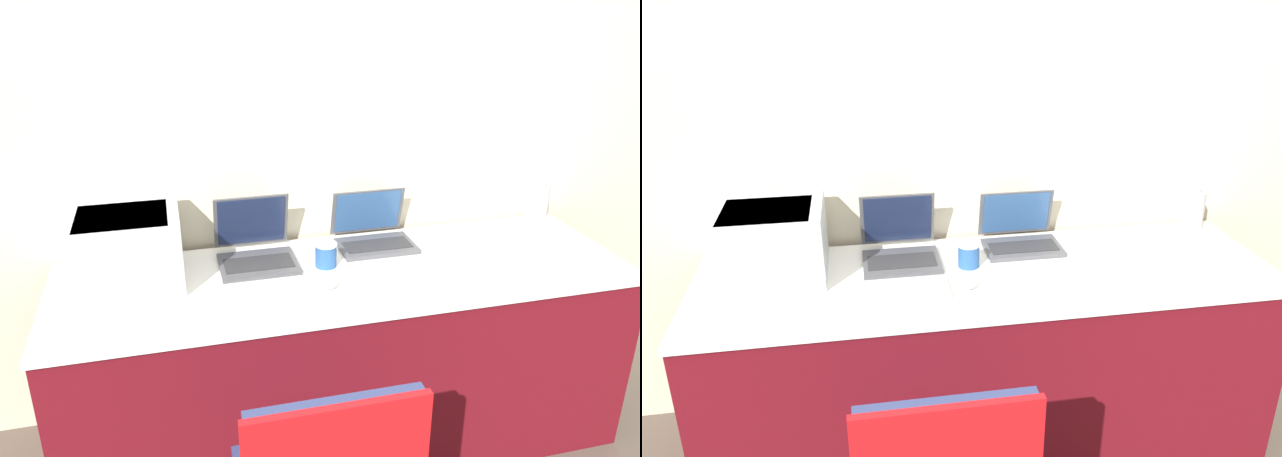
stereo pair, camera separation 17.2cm
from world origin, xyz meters
TOP-DOWN VIEW (x-y plane):
  - wall_back at (0.00, 0.77)m, footprint 8.00×0.05m
  - table at (0.00, 0.35)m, footprint 2.25×0.72m
  - printer at (-0.82, 0.48)m, footprint 0.40×0.37m
  - laptop_left at (-0.33, 0.54)m, footprint 0.31×0.31m
  - laptop_right at (0.19, 0.58)m, footprint 0.32×0.27m
  - external_keyboard at (-0.36, 0.24)m, footprint 0.37×0.17m
  - coffee_cup at (-0.06, 0.42)m, footprint 0.09×0.09m
  - mouse at (-0.10, 0.23)m, footprint 0.06×0.05m
  - metal_pitcher at (0.98, 0.59)m, footprint 0.10×0.10m

SIDE VIEW (x-z plane):
  - table at x=0.00m, z-range 0.00..0.80m
  - external_keyboard at x=-0.36m, z-range 0.80..0.82m
  - mouse at x=-0.10m, z-range 0.80..0.84m
  - coffee_cup at x=-0.06m, z-range 0.80..0.90m
  - laptop_right at x=0.19m, z-range 0.74..0.96m
  - laptop_left at x=-0.33m, z-range 0.73..0.98m
  - metal_pitcher at x=0.98m, z-range 0.78..1.02m
  - printer at x=-0.82m, z-range 0.81..1.09m
  - wall_back at x=0.00m, z-range 0.00..2.60m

